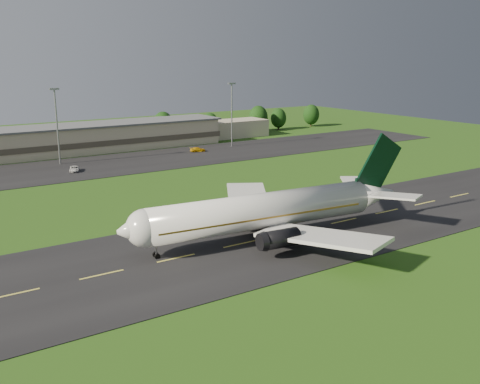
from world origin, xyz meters
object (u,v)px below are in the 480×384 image
airliner (267,211)px  light_mast_centre (56,117)px  light_mast_east (232,107)px  service_vehicle_d (198,149)px  terminal (49,142)px  service_vehicle_c (74,169)px

airliner → light_mast_centre: size_ratio=2.52×
light_mast_east → service_vehicle_d: size_ratio=4.30×
terminal → light_mast_centre: size_ratio=7.13×
airliner → terminal: 96.75m
airliner → terminal: size_ratio=0.35×
terminal → airliner: bearing=-84.3°
service_vehicle_d → light_mast_east: bearing=-64.9°
light_mast_east → service_vehicle_c: light_mast_east is taller
airliner → light_mast_east: bearing=66.9°
service_vehicle_c → terminal: bearing=105.7°
service_vehicle_c → light_mast_east: bearing=30.0°
airliner → service_vehicle_d: bearing=74.6°
airliner → service_vehicle_c: bearing=104.5°
light_mast_centre → terminal: bearing=85.0°
airliner → light_mast_centre: (-10.99, 80.08, 8.08)m
light_mast_centre → service_vehicle_d: 42.39m
light_mast_east → service_vehicle_d: (-14.47, -3.41, -11.95)m
airliner → light_mast_centre: bearing=103.5°
terminal → light_mast_east: light_mast_east is taller
terminal → light_mast_east: 56.67m
light_mast_centre → service_vehicle_d: light_mast_centre is taller
terminal → service_vehicle_d: 43.87m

